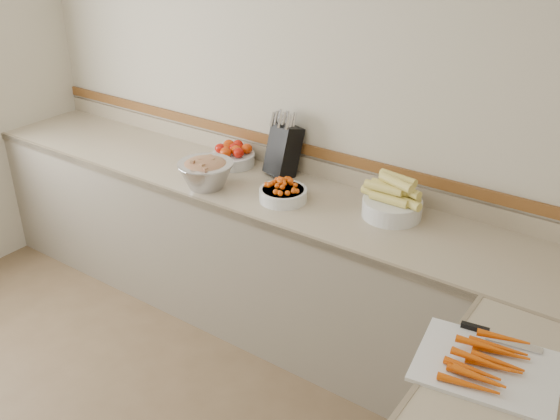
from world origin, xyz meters
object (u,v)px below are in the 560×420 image
Objects in this scene: rhubarb_bowl at (206,172)px; cutting_board at (487,364)px; cherry_tomato_bowl at (283,192)px; corn_bowl at (392,202)px; knife_block at (283,149)px; tomato_bowl at (233,155)px.

cutting_board is (1.79, -0.57, -0.07)m from rhubarb_bowl.
corn_bowl reaches higher than cherry_tomato_bowl.
cutting_board is at bearing -17.72° from rhubarb_bowl.
corn_bowl is at bearing -8.73° from knife_block.
knife_block is 0.74× the size of cutting_board.
cherry_tomato_bowl is 1.50m from cutting_board.
cutting_board is (0.78, -0.85, -0.06)m from corn_bowl.
cutting_board is at bearing -32.15° from knife_block.
tomato_bowl is 0.35m from rhubarb_bowl.
cherry_tomato_bowl is 0.76× the size of corn_bowl.
cherry_tomato_bowl is 0.46m from rhubarb_bowl.
cherry_tomato_bowl is 0.83× the size of rhubarb_bowl.
tomato_bowl is 1.03× the size of cherry_tomato_bowl.
tomato_bowl is at bearing 154.02° from cutting_board.
cutting_board is at bearing -26.92° from cherry_tomato_bowl.
cherry_tomato_bowl is 0.58m from corn_bowl.
knife_block is 0.47m from rhubarb_bowl.
knife_block is at bearing 57.54° from rhubarb_bowl.
cherry_tomato_bowl is at bearing 13.51° from rhubarb_bowl.
rhubarb_bowl reaches higher than tomato_bowl.
corn_bowl is at bearing 15.52° from rhubarb_bowl.
cutting_board is (1.87, -0.91, -0.04)m from tomato_bowl.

